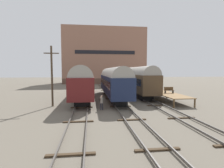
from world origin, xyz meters
name	(u,v)px	position (x,y,z in m)	size (l,w,h in m)	color
ground_plane	(117,102)	(0.00, 0.00, 0.00)	(200.00, 200.00, 0.00)	#60594C
track_left	(83,102)	(-4.71, 0.00, 0.14)	(2.60, 60.00, 0.26)	#4C4742
track_middle	(117,101)	(0.00, 0.00, 0.14)	(2.60, 60.00, 0.26)	#4C4742
track_right	(149,101)	(4.71, 0.00, 0.14)	(2.60, 60.00, 0.26)	#4C4742
train_car_maroon	(84,81)	(-4.71, 4.26, 2.88)	(3.04, 18.64, 5.08)	black
train_car_brown	(135,79)	(4.71, 7.77, 2.95)	(2.87, 18.58, 5.15)	black
train_car_navy	(113,81)	(0.00, 3.76, 2.83)	(2.88, 17.93, 4.96)	black
station_platform	(159,91)	(7.51, 3.20, 1.06)	(2.96, 15.89, 1.14)	brown
bench	(169,90)	(7.86, 0.37, 1.63)	(1.40, 0.40, 0.91)	brown
person_worker	(102,101)	(-2.42, -4.48, 0.98)	(0.32, 0.32, 1.64)	#282833
utility_pole	(52,75)	(-8.35, -1.74, 3.89)	(1.80, 0.24, 7.47)	#473828
warehouse_building	(104,57)	(1.43, 40.15, 9.63)	(28.45, 12.06, 19.26)	brown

